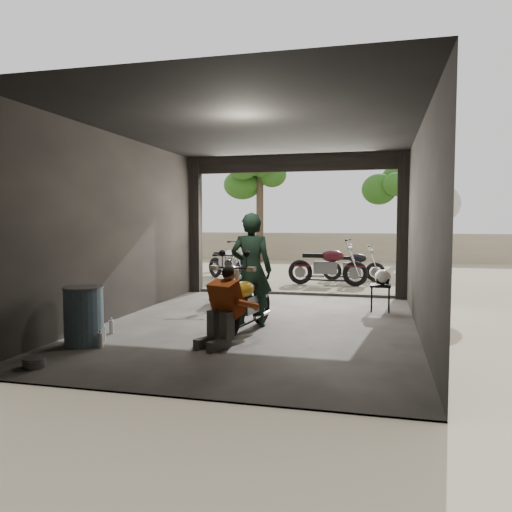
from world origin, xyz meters
The scene contains 16 objects.
ground centered at (0.00, 0.00, 0.00)m, with size 80.00×80.00×0.00m, color #7A6D56.
garage centered at (0.00, 0.55, 1.28)m, with size 7.00×7.13×3.20m.
boundary_wall centered at (0.00, 14.00, 0.60)m, with size 18.00×0.30×1.20m, color gray.
tree_left centered at (-3.00, 12.50, 3.99)m, with size 2.20×2.20×5.60m.
tree_right centered at (2.80, 14.00, 3.56)m, with size 2.20×2.20×5.00m.
main_bike centered at (-0.08, -0.49, 0.53)m, with size 0.66×1.60×1.07m, color beige, non-canonical shape.
left_bike centered at (-1.18, 2.37, 0.52)m, with size 0.63×1.52×1.03m, color black, non-canonical shape.
outside_bike_a centered at (-2.39, 6.05, 0.58)m, with size 0.71×1.72×1.16m, color black, non-canonical shape.
outside_bike_b centered at (0.56, 5.41, 0.63)m, with size 0.76×1.86×1.26m, color #420F17, non-canonical shape.
outside_bike_c centered at (1.19, 6.57, 0.52)m, with size 0.63×1.54×1.04m, color black, non-canonical shape.
rider centered at (-0.09, -0.15, 0.93)m, with size 0.67×0.44×1.85m, color black.
mechanic centered at (-0.16, -1.53, 0.53)m, with size 0.54×0.73×1.06m, color #B24817, non-canonical shape.
stool centered at (1.94, 1.70, 0.45)m, with size 0.38×0.38×0.52m.
helmet centered at (1.97, 1.69, 0.67)m, with size 0.30×0.31×0.28m, color white.
oil_drum centered at (-2.00, -1.91, 0.41)m, with size 0.52×0.52×0.81m, color #3D5766.
sign_post centered at (3.22, 3.95, 1.72)m, with size 0.84×0.08×2.53m.
Camera 1 is at (1.92, -7.88, 1.71)m, focal length 35.00 mm.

